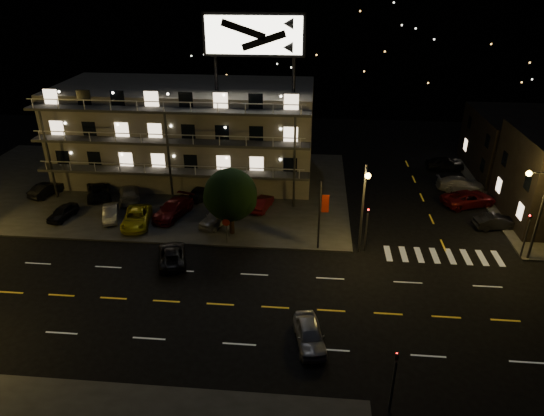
# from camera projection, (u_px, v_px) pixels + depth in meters

# --- Properties ---
(ground) EXTENTS (140.00, 140.00, 0.00)m
(ground) POSITION_uv_depth(u_px,v_px,m) (248.00, 306.00, 34.94)
(ground) COLOR black
(ground) RESTS_ON ground
(curb_nw) EXTENTS (44.00, 24.00, 0.15)m
(curb_nw) POSITION_uv_depth(u_px,v_px,m) (147.00, 187.00, 53.89)
(curb_nw) COLOR #333230
(curb_nw) RESTS_ON ground
(motel) EXTENTS (28.00, 13.80, 18.10)m
(motel) POSITION_uv_depth(u_px,v_px,m) (188.00, 131.00, 54.69)
(motel) COLOR gray
(motel) RESTS_ON ground
(side_bldg_back) EXTENTS (14.06, 12.00, 7.00)m
(side_bldg_back) POSITION_uv_depth(u_px,v_px,m) (536.00, 145.00, 55.98)
(side_bldg_back) COLOR black
(side_bldg_back) RESTS_ON ground
(hill_backdrop) EXTENTS (120.00, 25.00, 24.00)m
(hill_backdrop) POSITION_uv_depth(u_px,v_px,m) (264.00, 29.00, 91.70)
(hill_backdrop) COLOR black
(hill_backdrop) RESTS_ON ground
(streetlight_nc) EXTENTS (0.44, 1.92, 8.00)m
(streetlight_nc) POSITION_uv_depth(u_px,v_px,m) (364.00, 201.00, 39.14)
(streetlight_nc) COLOR #2D2D30
(streetlight_nc) RESTS_ON ground
(streetlight_ne) EXTENTS (1.92, 0.44, 8.00)m
(streetlight_ne) POSITION_uv_depth(u_px,v_px,m) (537.00, 206.00, 38.37)
(streetlight_ne) COLOR #2D2D30
(streetlight_ne) RESTS_ON ground
(signal_nw) EXTENTS (0.20, 0.27, 4.60)m
(signal_nw) POSITION_uv_depth(u_px,v_px,m) (367.00, 224.00, 40.67)
(signal_nw) COLOR #2D2D30
(signal_nw) RESTS_ON ground
(signal_sw) EXTENTS (0.20, 0.27, 4.60)m
(signal_sw) POSITION_uv_depth(u_px,v_px,m) (394.00, 376.00, 25.50)
(signal_sw) COLOR #2D2D30
(signal_sw) RESTS_ON ground
(signal_ne) EXTENTS (0.27, 0.20, 4.60)m
(signal_ne) POSITION_uv_depth(u_px,v_px,m) (527.00, 231.00, 39.62)
(signal_ne) COLOR #2D2D30
(signal_ne) RESTS_ON ground
(banner_north) EXTENTS (0.83, 0.16, 6.40)m
(banner_north) POSITION_uv_depth(u_px,v_px,m) (320.00, 214.00, 40.51)
(banner_north) COLOR #2D2D30
(banner_north) RESTS_ON ground
(stop_sign) EXTENTS (0.91, 0.11, 2.61)m
(stop_sign) POSITION_uv_depth(u_px,v_px,m) (226.00, 227.00, 42.08)
(stop_sign) COLOR #2D2D30
(stop_sign) RESTS_ON ground
(tree) EXTENTS (4.92, 4.73, 6.19)m
(tree) POSITION_uv_depth(u_px,v_px,m) (230.00, 196.00, 42.70)
(tree) COLOR black
(tree) RESTS_ON curb_nw
(lot_car_0) EXTENTS (2.06, 3.81, 1.23)m
(lot_car_0) POSITION_uv_depth(u_px,v_px,m) (63.00, 212.00, 46.69)
(lot_car_0) COLOR black
(lot_car_0) RESTS_ON curb_nw
(lot_car_1) EXTENTS (2.49, 4.01, 1.25)m
(lot_car_1) POSITION_uv_depth(u_px,v_px,m) (110.00, 213.00, 46.50)
(lot_car_1) COLOR #97979C
(lot_car_1) RESTS_ON curb_nw
(lot_car_2) EXTENTS (3.23, 5.45, 1.42)m
(lot_car_2) POSITION_uv_depth(u_px,v_px,m) (136.00, 218.00, 45.43)
(lot_car_2) COLOR #D2C713
(lot_car_2) RESTS_ON curb_nw
(lot_car_3) EXTENTS (3.59, 5.70, 1.54)m
(lot_car_3) POSITION_uv_depth(u_px,v_px,m) (173.00, 209.00, 46.99)
(lot_car_3) COLOR #5C0D0E
(lot_car_3) RESTS_ON curb_nw
(lot_car_4) EXTENTS (3.32, 4.62, 1.46)m
(lot_car_4) POSITION_uv_depth(u_px,v_px,m) (217.00, 217.00, 45.60)
(lot_car_4) COLOR #97979C
(lot_car_4) RESTS_ON curb_nw
(lot_car_5) EXTENTS (2.72, 4.39, 1.36)m
(lot_car_5) POSITION_uv_depth(u_px,v_px,m) (47.00, 189.00, 51.42)
(lot_car_5) COLOR black
(lot_car_5) RESTS_ON curb_nw
(lot_car_6) EXTENTS (4.29, 5.69, 1.44)m
(lot_car_6) POSITION_uv_depth(u_px,v_px,m) (99.00, 190.00, 51.22)
(lot_car_6) COLOR black
(lot_car_6) RESTS_ON curb_nw
(lot_car_7) EXTENTS (3.74, 5.35, 1.44)m
(lot_car_7) POSITION_uv_depth(u_px,v_px,m) (129.00, 193.00, 50.40)
(lot_car_7) COLOR #97979C
(lot_car_7) RESTS_ON curb_nw
(lot_car_8) EXTENTS (2.34, 4.06, 1.30)m
(lot_car_8) POSITION_uv_depth(u_px,v_px,m) (200.00, 192.00, 50.81)
(lot_car_8) COLOR black
(lot_car_8) RESTS_ON curb_nw
(lot_car_9) EXTENTS (2.19, 4.10, 1.28)m
(lot_car_9) POSITION_uv_depth(u_px,v_px,m) (262.00, 203.00, 48.44)
(lot_car_9) COLOR #5C0D0E
(lot_car_9) RESTS_ON curb_nw
(side_car_0) EXTENTS (4.35, 2.15, 1.37)m
(side_car_0) POSITION_uv_depth(u_px,v_px,m) (497.00, 222.00, 45.11)
(side_car_0) COLOR black
(side_car_0) RESTS_ON ground
(side_car_1) EXTENTS (6.08, 4.34, 1.54)m
(side_car_1) POSITION_uv_depth(u_px,v_px,m) (469.00, 198.00, 49.49)
(side_car_1) COLOR #5C0D0E
(side_car_1) RESTS_ON ground
(side_car_2) EXTENTS (5.10, 2.11, 1.47)m
(side_car_2) POSITION_uv_depth(u_px,v_px,m) (460.00, 184.00, 52.92)
(side_car_2) COLOR #97979C
(side_car_2) RESTS_ON ground
(side_car_3) EXTENTS (4.62, 2.18, 1.53)m
(side_car_3) POSITION_uv_depth(u_px,v_px,m) (445.00, 163.00, 58.47)
(side_car_3) COLOR black
(side_car_3) RESTS_ON ground
(road_car_east) EXTENTS (2.50, 4.50, 1.45)m
(road_car_east) POSITION_uv_depth(u_px,v_px,m) (309.00, 334.00, 31.17)
(road_car_east) COLOR #97979C
(road_car_east) RESTS_ON ground
(road_car_west) EXTENTS (3.41, 5.13, 1.31)m
(road_car_west) POSITION_uv_depth(u_px,v_px,m) (172.00, 255.00, 39.93)
(road_car_west) COLOR black
(road_car_west) RESTS_ON ground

